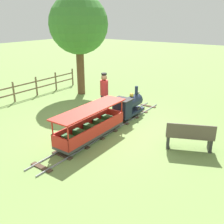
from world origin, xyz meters
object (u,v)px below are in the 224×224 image
Objects in this scene: locomotive at (128,106)px; park_bench at (190,136)px; passenger_car at (91,126)px; conductor_person at (104,91)px; oak_tree_near at (79,25)px.

locomotive reaches higher than park_bench.
passenger_car is at bearing -90.00° from locomotive.
conductor_person is 1.20× the size of park_bench.
conductor_person reaches higher than park_bench.
park_bench is at bearing -13.10° from conductor_person.
park_bench is 7.27m from oak_tree_near.
locomotive is 0.32× the size of oak_tree_near.
oak_tree_near is (-6.23, 2.53, 2.77)m from park_bench.
locomotive reaches higher than passenger_car.
passenger_car is 2.17m from conductor_person.
oak_tree_near reaches higher than park_bench.
oak_tree_near is at bearing 134.91° from passenger_car.
park_bench is (2.66, 1.06, -0.01)m from passenger_car.
passenger_car reaches higher than park_bench.
locomotive is at bearing 158.22° from park_bench.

